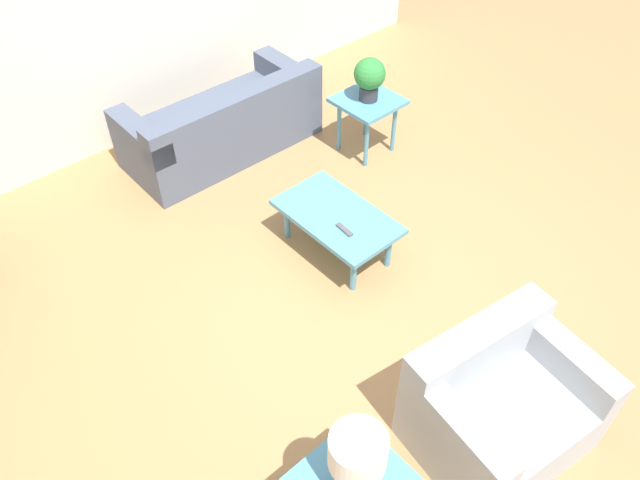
# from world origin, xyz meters

# --- Properties ---
(ground_plane) EXTENTS (14.00, 14.00, 0.00)m
(ground_plane) POSITION_xyz_m (0.00, 0.00, 0.00)
(ground_plane) COLOR #A87A4C
(sofa) EXTENTS (0.84, 1.84, 0.72)m
(sofa) POSITION_xyz_m (2.21, -0.34, 0.28)
(sofa) COLOR #4C566B
(sofa) RESTS_ON ground_plane
(armchair) EXTENTS (0.92, 1.10, 0.78)m
(armchair) POSITION_xyz_m (-1.32, 0.19, 0.32)
(armchair) COLOR #A8ADB2
(armchair) RESTS_ON ground_plane
(coffee_table) EXTENTS (0.97, 0.57, 0.38)m
(coffee_table) POSITION_xyz_m (0.50, -0.20, 0.34)
(coffee_table) COLOR teal
(coffee_table) RESTS_ON ground_plane
(side_table_plant) EXTENTS (0.54, 0.54, 0.55)m
(side_table_plant) POSITION_xyz_m (1.32, -1.35, 0.47)
(side_table_plant) COLOR teal
(side_table_plant) RESTS_ON ground_plane
(potted_plant) EXTENTS (0.28, 0.28, 0.40)m
(potted_plant) POSITION_xyz_m (1.32, -1.35, 0.78)
(potted_plant) COLOR #333338
(potted_plant) RESTS_ON side_table_plant
(table_lamp) EXTENTS (0.28, 0.28, 0.43)m
(table_lamp) POSITION_xyz_m (-1.16, 1.23, 0.83)
(table_lamp) COLOR #333333
(table_lamp) RESTS_ON side_table_lamp
(remote_control) EXTENTS (0.16, 0.05, 0.02)m
(remote_control) POSITION_xyz_m (0.33, -0.12, 0.39)
(remote_control) COLOR #4C4C51
(remote_control) RESTS_ON coffee_table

